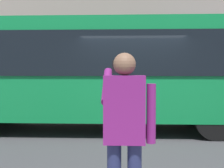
{
  "coord_description": "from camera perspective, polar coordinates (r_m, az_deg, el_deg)",
  "views": [
    {
      "loc": [
        0.16,
        7.83,
        1.68
      ],
      "look_at": [
        0.54,
        -0.27,
        1.32
      ],
      "focal_mm": 48.37,
      "sensor_mm": 36.0,
      "label": 1
    }
  ],
  "objects": [
    {
      "name": "red_bus",
      "position": [
        8.45,
        -3.23,
        2.58
      ],
      "size": [
        9.05,
        2.54,
        3.08
      ],
      "color": "#0F7238",
      "rests_on": "ground_plane"
    },
    {
      "name": "ground_plane",
      "position": [
        8.01,
        3.84,
        -9.55
      ],
      "size": [
        60.0,
        60.0,
        0.0
      ],
      "primitive_type": "plane",
      "color": "#38383A"
    },
    {
      "name": "pedestrian_photographer",
      "position": [
        2.98,
        2.43,
        -7.81
      ],
      "size": [
        0.53,
        0.52,
        1.7
      ],
      "color": "#1E2347",
      "rests_on": "sidewalk_curb"
    }
  ]
}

